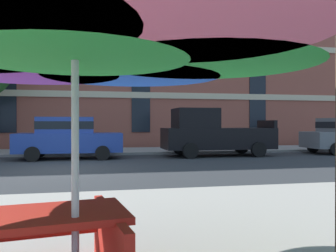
# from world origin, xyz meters

# --- Properties ---
(ground_plane) EXTENTS (120.00, 120.00, 0.00)m
(ground_plane) POSITION_xyz_m (0.00, 0.00, 0.00)
(ground_plane) COLOR #2D3033
(sidewalk_far) EXTENTS (56.00, 3.60, 0.12)m
(sidewalk_far) POSITION_xyz_m (0.00, 6.80, 0.06)
(sidewalk_far) COLOR gray
(sidewalk_far) RESTS_ON ground
(apartment_building) EXTENTS (44.92, 12.08, 16.00)m
(apartment_building) POSITION_xyz_m (-0.00, 14.99, 8.00)
(apartment_building) COLOR #934C3D
(apartment_building) RESTS_ON ground
(sedan_blue) EXTENTS (4.40, 1.98, 1.78)m
(sedan_blue) POSITION_xyz_m (-0.04, 3.70, 0.95)
(sedan_blue) COLOR navy
(sedan_blue) RESTS_ON ground
(pickup_black) EXTENTS (5.10, 2.12, 2.20)m
(pickup_black) POSITION_xyz_m (6.43, 3.70, 1.03)
(pickup_black) COLOR black
(pickup_black) RESTS_ON ground
(patio_umbrella) EXTENTS (4.08, 3.79, 2.49)m
(patio_umbrella) POSITION_xyz_m (0.93, -9.00, 2.21)
(patio_umbrella) COLOR silver
(patio_umbrella) RESTS_ON ground
(picnic_table) EXTENTS (2.00, 1.77, 0.77)m
(picnic_table) POSITION_xyz_m (0.44, -8.85, 0.49)
(picnic_table) COLOR red
(picnic_table) RESTS_ON ground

